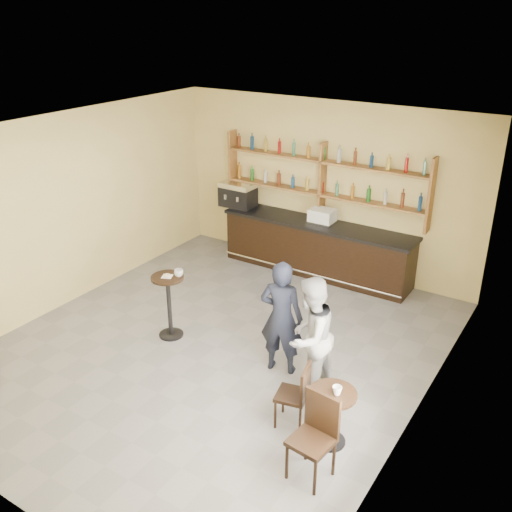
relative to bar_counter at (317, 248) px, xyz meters
The scene contains 22 objects.
floor 3.19m from the bar_counter, 91.13° to the right, with size 7.00×7.00×0.00m, color slate.
ceiling 4.15m from the bar_counter, 91.13° to the right, with size 7.00×7.00×0.00m, color white.
wall_back 1.15m from the bar_counter, 100.09° to the left, with size 7.00×7.00×0.00m, color #D2BE77.
wall_left 4.53m from the bar_counter, 134.19° to the right, with size 7.00×7.00×0.00m, color #D2BE77.
wall_right 4.44m from the bar_counter, 47.00° to the right, with size 7.00×7.00×0.00m, color #D2BE77.
window_pane 5.38m from the bar_counter, 56.02° to the right, with size 2.00×2.00×0.00m, color white.
window_frame 5.38m from the bar_counter, 56.08° to the right, with size 0.04×1.70×2.10m, color black, non-canonical shape.
shelf_unit 1.32m from the bar_counter, 105.80° to the left, with size 4.00×0.26×1.40m, color brown, non-canonical shape.
liquor_bottles 1.49m from the bar_counter, 105.80° to the left, with size 3.68×0.10×1.00m, color #8C5919, non-canonical shape.
bar_counter is the anchor object (origin of this frame).
espresso_machine 1.94m from the bar_counter, behind, with size 0.68×0.44×0.48m, color black, non-canonical shape.
pastry_case 0.65m from the bar_counter, ahead, with size 0.46×0.37×0.28m, color silver, non-canonical shape.
pedestal_table 3.36m from the bar_counter, 104.68° to the right, with size 0.49×0.49×1.02m, color black, non-canonical shape.
napkin 3.40m from the bar_counter, 104.68° to the right, with size 0.15×0.15×0.00m, color white.
donut 3.41m from the bar_counter, 104.48° to the right, with size 0.11×0.11×0.04m, color #C49047.
cup_pedestal 3.28m from the bar_counter, 102.73° to the right, with size 0.14×0.14×0.11m, color white.
man_main 3.28m from the bar_counter, 71.66° to the right, with size 0.61×0.40×1.66m, color black.
cafe_table 4.65m from the bar_counter, 60.87° to the right, with size 0.56×0.56×0.71m, color black, non-canonical shape.
cup_cafe 4.68m from the bar_counter, 60.33° to the right, with size 0.11×0.11×0.10m, color white.
chair_west 4.37m from the bar_counter, 66.87° to the right, with size 0.37×0.37×0.85m, color black, non-canonical shape.
chair_south 5.21m from the bar_counter, 63.60° to the right, with size 0.43×0.43×0.99m, color black, non-canonical shape.
patron_second 3.67m from the bar_counter, 64.61° to the right, with size 0.79×0.62×1.63m, color gray.
Camera 1 is at (4.43, -5.81, 4.73)m, focal length 40.00 mm.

